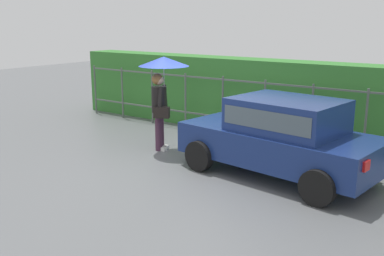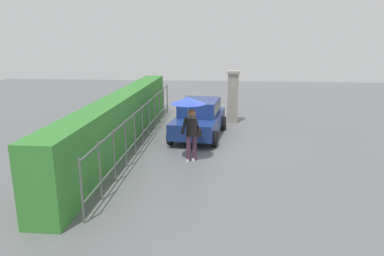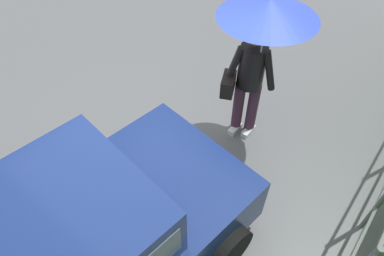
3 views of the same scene
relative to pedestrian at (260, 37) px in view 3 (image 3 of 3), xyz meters
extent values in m
plane|color=slate|center=(1.42, -0.52, -1.61)|extent=(40.00, 40.00, 0.00)
cube|color=navy|center=(3.04, -0.12, -0.43)|extent=(2.06, 1.66, 0.60)
cube|color=#4C5B66|center=(3.04, -0.12, -0.41)|extent=(1.91, 1.66, 0.33)
cylinder|color=black|center=(1.54, -0.78, -1.31)|extent=(0.62, 0.25, 0.60)
cylinder|color=black|center=(1.75, 0.89, -1.31)|extent=(0.62, 0.25, 0.60)
cylinder|color=#47283D|center=(-0.09, 0.02, -1.18)|extent=(0.15, 0.15, 0.86)
cylinder|color=#47283D|center=(0.00, -0.16, -1.18)|extent=(0.15, 0.15, 0.86)
cube|color=white|center=(-0.03, 0.05, -1.57)|extent=(0.26, 0.10, 0.08)
cube|color=white|center=(0.05, -0.13, -1.57)|extent=(0.26, 0.10, 0.08)
cylinder|color=black|center=(-0.04, -0.07, -0.46)|extent=(0.34, 0.34, 0.58)
sphere|color=#DBAD89|center=(-0.04, -0.07, -0.03)|extent=(0.22, 0.22, 0.22)
sphere|color=olive|center=(-0.07, -0.08, -0.01)|extent=(0.25, 0.25, 0.25)
cylinder|color=black|center=(-0.07, 0.17, -0.43)|extent=(0.18, 0.24, 0.56)
cylinder|color=black|center=(0.12, -0.23, -0.43)|extent=(0.18, 0.24, 0.56)
cylinder|color=#B2B2B7|center=(0.01, 0.05, -0.12)|extent=(0.02, 0.02, 0.77)
cone|color=blue|center=(0.01, 0.05, 0.37)|extent=(1.12, 1.12, 0.21)
cube|color=black|center=(0.18, -0.25, -0.70)|extent=(0.38, 0.29, 0.24)
cube|color=#59605B|center=(1.57, 1.90, -0.19)|extent=(11.71, 0.03, 0.04)
camera|label=1|loc=(6.29, -7.61, 1.25)|focal=41.94mm
camera|label=2|loc=(-11.12, -1.08, 2.35)|focal=33.61mm
camera|label=3|loc=(3.09, 1.50, 2.07)|focal=31.26mm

